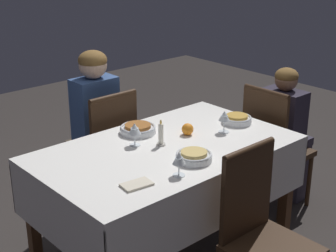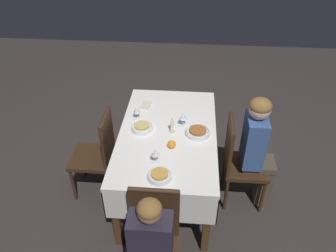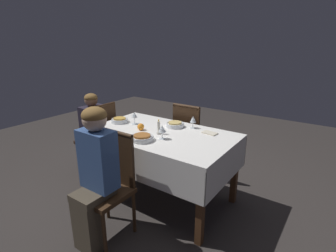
% 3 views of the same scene
% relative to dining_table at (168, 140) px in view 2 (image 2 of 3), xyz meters
% --- Properties ---
extents(ground_plane, '(8.00, 8.00, 0.00)m').
position_rel_dining_table_xyz_m(ground_plane, '(0.00, 0.00, -0.67)').
color(ground_plane, '#332D2B').
extents(dining_table, '(1.51, 0.90, 0.77)m').
position_rel_dining_table_xyz_m(dining_table, '(0.00, 0.00, 0.00)').
color(dining_table, white).
rests_on(dining_table, ground_plane).
extents(chair_south, '(0.40, 0.40, 0.95)m').
position_rel_dining_table_xyz_m(chair_south, '(-0.05, -0.69, -0.15)').
color(chair_south, '#382314').
rests_on(chair_south, ground_plane).
extents(chair_west, '(0.40, 0.40, 0.95)m').
position_rel_dining_table_xyz_m(chair_west, '(-0.99, 0.03, -0.15)').
color(chair_west, '#382314').
rests_on(chair_west, ground_plane).
extents(chair_north, '(0.40, 0.40, 0.95)m').
position_rel_dining_table_xyz_m(chair_north, '(-0.04, 0.69, -0.15)').
color(chair_north, '#382314').
rests_on(chair_north, ground_plane).
extents(person_adult_denim, '(0.30, 0.34, 1.20)m').
position_rel_dining_table_xyz_m(person_adult_denim, '(-0.05, -0.84, 0.01)').
color(person_adult_denim, '#4C4233').
rests_on(person_adult_denim, ground_plane).
extents(bowl_south, '(0.22, 0.22, 0.06)m').
position_rel_dining_table_xyz_m(bowl_south, '(-0.01, -0.28, 0.13)').
color(bowl_south, silver).
rests_on(bowl_south, dining_table).
extents(wine_glass_south, '(0.08, 0.08, 0.14)m').
position_rel_dining_table_xyz_m(wine_glass_south, '(0.12, -0.14, 0.20)').
color(wine_glass_south, white).
rests_on(wine_glass_south, dining_table).
extents(bowl_west, '(0.19, 0.19, 0.06)m').
position_rel_dining_table_xyz_m(bowl_west, '(-0.60, 0.01, 0.13)').
color(bowl_west, silver).
rests_on(bowl_west, dining_table).
extents(wine_glass_west, '(0.07, 0.07, 0.14)m').
position_rel_dining_table_xyz_m(wine_glass_west, '(-0.42, 0.07, 0.20)').
color(wine_glass_west, white).
rests_on(wine_glass_west, dining_table).
extents(bowl_north, '(0.20, 0.20, 0.06)m').
position_rel_dining_table_xyz_m(bowl_north, '(0.02, 0.24, 0.13)').
color(bowl_north, silver).
rests_on(bowl_north, dining_table).
extents(wine_glass_north, '(0.07, 0.07, 0.13)m').
position_rel_dining_table_xyz_m(wine_glass_north, '(0.20, 0.32, 0.19)').
color(wine_glass_north, white).
rests_on(wine_glass_north, dining_table).
extents(candle_centerpiece, '(0.05, 0.05, 0.16)m').
position_rel_dining_table_xyz_m(candle_centerpiece, '(0.01, -0.04, 0.16)').
color(candle_centerpiece, beige).
rests_on(candle_centerpiece, dining_table).
extents(orange_fruit, '(0.07, 0.07, 0.07)m').
position_rel_dining_table_xyz_m(orange_fruit, '(-0.22, -0.05, 0.14)').
color(orange_fruit, orange).
rests_on(orange_fruit, dining_table).
extents(napkin_red_folded, '(0.16, 0.11, 0.01)m').
position_rel_dining_table_xyz_m(napkin_red_folded, '(0.43, 0.26, 0.11)').
color(napkin_red_folded, beige).
rests_on(napkin_red_folded, dining_table).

